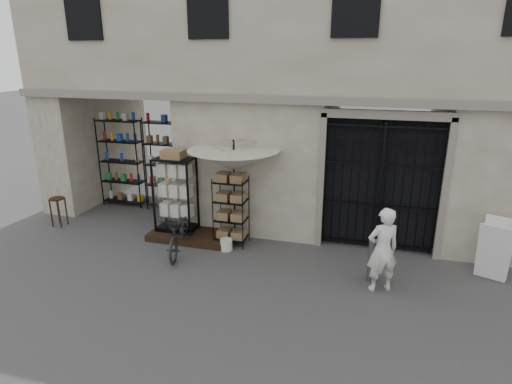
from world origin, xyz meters
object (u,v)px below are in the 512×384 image
(wire_rack, at_px, (231,212))
(white_bucket, at_px, (226,245))
(bicycle, at_px, (181,251))
(steel_bollard, at_px, (372,261))
(market_umbrella, at_px, (234,154))
(wooden_stool, at_px, (59,211))
(easel_sign, at_px, (495,250))
(shopkeeper, at_px, (379,289))
(display_cabinet, at_px, (176,198))

(wire_rack, relative_size, white_bucket, 5.86)
(bicycle, bearing_deg, steel_bollard, -15.72)
(market_umbrella, height_order, steel_bollard, market_umbrella)
(wooden_stool, height_order, easel_sign, easel_sign)
(market_umbrella, relative_size, steel_bollard, 3.30)
(shopkeeper, distance_m, easel_sign, 2.38)
(steel_bollard, bearing_deg, wooden_stool, 174.38)
(display_cabinet, xyz_separation_m, wooden_stool, (-3.14, -0.25, -0.54))
(market_umbrella, distance_m, white_bucket, 2.00)
(white_bucket, distance_m, bicycle, 1.01)
(display_cabinet, relative_size, easel_sign, 1.62)
(wire_rack, relative_size, shopkeeper, 0.98)
(bicycle, distance_m, easel_sign, 6.35)
(market_umbrella, relative_size, easel_sign, 2.46)
(white_bucket, xyz_separation_m, steel_bollard, (3.12, -0.55, 0.31))
(display_cabinet, relative_size, market_umbrella, 0.66)
(wooden_stool, bearing_deg, bicycle, -8.62)
(white_bucket, xyz_separation_m, bicycle, (-0.95, -0.34, -0.13))
(market_umbrella, bearing_deg, wooden_stool, -176.05)
(wooden_stool, xyz_separation_m, shopkeeper, (7.81, -1.02, -0.39))
(wire_rack, height_order, wooden_stool, wire_rack)
(display_cabinet, bearing_deg, white_bucket, 3.78)
(wire_rack, height_order, shopkeeper, wire_rack)
(wooden_stool, relative_size, shopkeeper, 0.46)
(display_cabinet, xyz_separation_m, white_bucket, (1.40, -0.45, -0.80))
(white_bucket, relative_size, easel_sign, 0.23)
(white_bucket, distance_m, shopkeeper, 3.38)
(white_bucket, bearing_deg, steel_bollard, -10.03)
(display_cabinet, bearing_deg, wooden_stool, -153.74)
(wooden_stool, bearing_deg, white_bucket, -2.55)
(wire_rack, distance_m, white_bucket, 0.74)
(market_umbrella, distance_m, wooden_stool, 4.87)
(wire_rack, xyz_separation_m, bicycle, (-0.95, -0.70, -0.77))
(display_cabinet, distance_m, easel_sign, 6.76)
(market_umbrella, bearing_deg, steel_bollard, -19.11)
(display_cabinet, relative_size, white_bucket, 7.02)
(display_cabinet, xyz_separation_m, bicycle, (0.45, -0.79, -0.93))
(white_bucket, bearing_deg, wooden_stool, 177.45)
(wire_rack, xyz_separation_m, easel_sign, (5.35, -0.16, -0.17))
(display_cabinet, relative_size, shopkeeper, 1.18)
(bicycle, xyz_separation_m, wooden_stool, (-3.59, 0.54, 0.39))
(white_bucket, distance_m, steel_bollard, 3.18)
(easel_sign, bearing_deg, bicycle, -153.61)
(wooden_stool, relative_size, steel_bollard, 0.85)
(display_cabinet, distance_m, market_umbrella, 1.82)
(display_cabinet, height_order, bicycle, display_cabinet)
(easel_sign, bearing_deg, steel_bollard, -140.03)
(steel_bollard, height_order, shopkeeper, steel_bollard)
(shopkeeper, bearing_deg, market_umbrella, -48.21)
(wire_rack, height_order, white_bucket, wire_rack)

